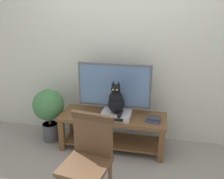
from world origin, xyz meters
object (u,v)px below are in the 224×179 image
tv (114,87)px  wooden_chair (88,155)px  cat (116,101)px  media_box (116,115)px  potted_plant (49,109)px  tv_stand (113,126)px  book_stack (153,119)px

tv → wooden_chair: 1.14m
tv → cat: size_ratio=2.22×
media_box → cat: 0.20m
potted_plant → wooden_chair: bearing=-49.2°
tv_stand → book_stack: size_ratio=7.23×
tv_stand → cat: size_ratio=3.23×
tv → potted_plant: bearing=-174.6°
wooden_chair → potted_plant: wooden_chair is taller
tv → cat: (0.06, -0.17, -0.12)m
tv_stand → cat: bearing=-50.5°
media_box → cat: cat is taller
wooden_chair → book_stack: size_ratio=4.74×
potted_plant → tv_stand: bearing=-0.9°
tv_stand → cat: (0.06, -0.07, 0.38)m
cat → book_stack: (0.46, 0.01, -0.21)m
cat → potted_plant: 0.99m
cat → book_stack: cat is taller
tv → potted_plant: 0.97m
tv_stand → media_box: bearing=-45.5°
tv_stand → wooden_chair: wooden_chair is taller
media_box → book_stack: media_box is taller
media_box → book_stack: size_ratio=1.93×
wooden_chair → media_box: bearing=85.4°
tv_stand → potted_plant: bearing=179.1°
tv → media_box: (0.06, -0.16, -0.32)m
book_stack → potted_plant: 1.42m
tv_stand → potted_plant: potted_plant is taller
tv_stand → book_stack: bearing=-6.5°
media_box → cat: (0.00, -0.01, 0.20)m
tv → media_box: bearing=-70.0°
media_box → potted_plant: potted_plant is taller
cat → potted_plant: size_ratio=0.57×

